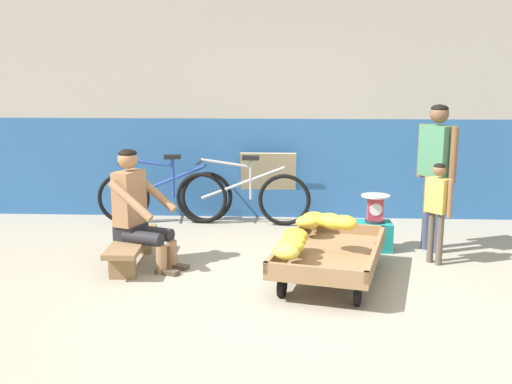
{
  "coord_description": "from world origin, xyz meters",
  "views": [
    {
      "loc": [
        -0.16,
        -4.47,
        1.86
      ],
      "look_at": [
        -0.43,
        0.96,
        0.75
      ],
      "focal_mm": 41.67,
      "sensor_mm": 36.0,
      "label": 1
    }
  ],
  "objects_px": {
    "banana_cart": "(330,255)",
    "customer_adult": "(437,161)",
    "vendor_seated": "(137,209)",
    "sign_board": "(268,185)",
    "plastic_crate": "(374,236)",
    "weighing_scale": "(375,208)",
    "customer_child": "(438,202)",
    "low_bench": "(131,245)",
    "bicycle_far_left": "(242,196)",
    "bicycle_near_left": "(165,195)"
  },
  "relations": [
    {
      "from": "plastic_crate",
      "to": "weighing_scale",
      "type": "height_order",
      "value": "weighing_scale"
    },
    {
      "from": "banana_cart",
      "to": "weighing_scale",
      "type": "relative_size",
      "value": 5.34
    },
    {
      "from": "bicycle_far_left",
      "to": "sign_board",
      "type": "relative_size",
      "value": 1.93
    },
    {
      "from": "banana_cart",
      "to": "bicycle_far_left",
      "type": "relative_size",
      "value": 0.96
    },
    {
      "from": "low_bench",
      "to": "weighing_scale",
      "type": "relative_size",
      "value": 3.7
    },
    {
      "from": "low_bench",
      "to": "sign_board",
      "type": "bearing_deg",
      "value": 57.46
    },
    {
      "from": "banana_cart",
      "to": "bicycle_far_left",
      "type": "xyz_separation_m",
      "value": [
        -0.93,
        1.96,
        0.11
      ]
    },
    {
      "from": "sign_board",
      "to": "customer_child",
      "type": "distance_m",
      "value": 2.47
    },
    {
      "from": "banana_cart",
      "to": "customer_child",
      "type": "height_order",
      "value": "customer_child"
    },
    {
      "from": "customer_adult",
      "to": "plastic_crate",
      "type": "bearing_deg",
      "value": -179.91
    },
    {
      "from": "vendor_seated",
      "to": "bicycle_near_left",
      "type": "relative_size",
      "value": 0.69
    },
    {
      "from": "low_bench",
      "to": "plastic_crate",
      "type": "xyz_separation_m",
      "value": [
        2.43,
        0.62,
        -0.05
      ]
    },
    {
      "from": "weighing_scale",
      "to": "customer_child",
      "type": "bearing_deg",
      "value": -38.82
    },
    {
      "from": "low_bench",
      "to": "plastic_crate",
      "type": "height_order",
      "value": "plastic_crate"
    },
    {
      "from": "weighing_scale",
      "to": "customer_child",
      "type": "distance_m",
      "value": 0.7
    },
    {
      "from": "vendor_seated",
      "to": "weighing_scale",
      "type": "relative_size",
      "value": 3.8
    },
    {
      "from": "weighing_scale",
      "to": "bicycle_near_left",
      "type": "relative_size",
      "value": 0.18
    },
    {
      "from": "plastic_crate",
      "to": "bicycle_near_left",
      "type": "xyz_separation_m",
      "value": [
        -2.43,
        1.01,
        0.2
      ]
    },
    {
      "from": "low_bench",
      "to": "vendor_seated",
      "type": "relative_size",
      "value": 0.97
    },
    {
      "from": "weighing_scale",
      "to": "plastic_crate",
      "type": "bearing_deg",
      "value": 90.0
    },
    {
      "from": "banana_cart",
      "to": "vendor_seated",
      "type": "distance_m",
      "value": 1.87
    },
    {
      "from": "vendor_seated",
      "to": "banana_cart",
      "type": "bearing_deg",
      "value": -9.93
    },
    {
      "from": "vendor_seated",
      "to": "weighing_scale",
      "type": "xyz_separation_m",
      "value": [
        2.35,
        0.65,
        -0.11
      ]
    },
    {
      "from": "customer_adult",
      "to": "sign_board",
      "type": "bearing_deg",
      "value": 142.07
    },
    {
      "from": "banana_cart",
      "to": "low_bench",
      "type": "distance_m",
      "value": 1.93
    },
    {
      "from": "weighing_scale",
      "to": "customer_child",
      "type": "height_order",
      "value": "customer_child"
    },
    {
      "from": "plastic_crate",
      "to": "bicycle_near_left",
      "type": "distance_m",
      "value": 2.64
    },
    {
      "from": "weighing_scale",
      "to": "customer_child",
      "type": "xyz_separation_m",
      "value": [
        0.53,
        -0.43,
        0.16
      ]
    },
    {
      "from": "vendor_seated",
      "to": "sign_board",
      "type": "xyz_separation_m",
      "value": [
        1.19,
        2.03,
        -0.14
      ]
    },
    {
      "from": "bicycle_near_left",
      "to": "sign_board",
      "type": "bearing_deg",
      "value": 15.77
    },
    {
      "from": "vendor_seated",
      "to": "plastic_crate",
      "type": "relative_size",
      "value": 3.17
    },
    {
      "from": "bicycle_near_left",
      "to": "customer_adult",
      "type": "distance_m",
      "value": 3.25
    },
    {
      "from": "vendor_seated",
      "to": "bicycle_far_left",
      "type": "distance_m",
      "value": 1.88
    },
    {
      "from": "low_bench",
      "to": "customer_adult",
      "type": "xyz_separation_m",
      "value": [
        3.03,
        0.62,
        0.75
      ]
    },
    {
      "from": "banana_cart",
      "to": "customer_adult",
      "type": "distance_m",
      "value": 1.66
    },
    {
      "from": "banana_cart",
      "to": "sign_board",
      "type": "relative_size",
      "value": 1.86
    },
    {
      "from": "sign_board",
      "to": "customer_adult",
      "type": "distance_m",
      "value": 2.29
    },
    {
      "from": "banana_cart",
      "to": "plastic_crate",
      "type": "distance_m",
      "value": 1.11
    },
    {
      "from": "vendor_seated",
      "to": "plastic_crate",
      "type": "distance_m",
      "value": 2.47
    },
    {
      "from": "low_bench",
      "to": "sign_board",
      "type": "relative_size",
      "value": 1.29
    },
    {
      "from": "sign_board",
      "to": "customer_adult",
      "type": "height_order",
      "value": "customer_adult"
    },
    {
      "from": "bicycle_near_left",
      "to": "customer_adult",
      "type": "bearing_deg",
      "value": -18.5
    },
    {
      "from": "customer_adult",
      "to": "customer_child",
      "type": "height_order",
      "value": "customer_adult"
    },
    {
      "from": "vendor_seated",
      "to": "bicycle_far_left",
      "type": "bearing_deg",
      "value": 61.72
    },
    {
      "from": "weighing_scale",
      "to": "sign_board",
      "type": "distance_m",
      "value": 1.8
    },
    {
      "from": "banana_cart",
      "to": "weighing_scale",
      "type": "height_order",
      "value": "weighing_scale"
    },
    {
      "from": "weighing_scale",
      "to": "customer_child",
      "type": "relative_size",
      "value": 0.3
    },
    {
      "from": "customer_child",
      "to": "low_bench",
      "type": "bearing_deg",
      "value": -176.25
    },
    {
      "from": "sign_board",
      "to": "customer_child",
      "type": "height_order",
      "value": "customer_child"
    },
    {
      "from": "sign_board",
      "to": "customer_child",
      "type": "bearing_deg",
      "value": -46.86
    }
  ]
}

